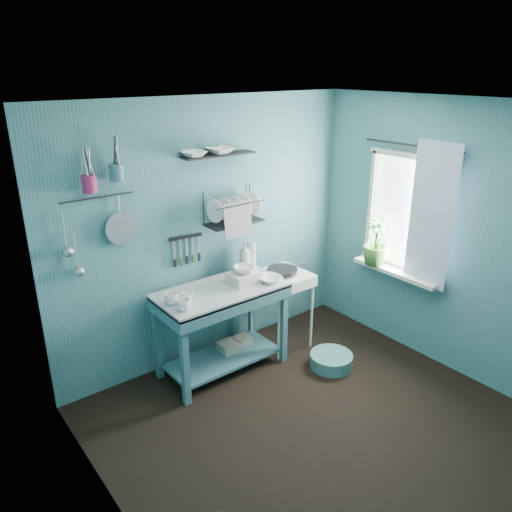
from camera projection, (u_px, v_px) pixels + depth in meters
floor at (315, 424)px, 4.06m from camera, size 3.20×3.20×0.00m
ceiling at (332, 105)px, 3.16m from camera, size 3.20×3.20×0.00m
wall_back at (210, 233)px, 4.72m from camera, size 3.20×0.00×3.20m
wall_left at (112, 359)px, 2.70m from camera, size 0.00×3.00×3.00m
wall_right at (448, 240)px, 4.53m from camera, size 0.00×3.00×3.00m
work_counter at (222, 330)px, 4.66m from camera, size 1.22×0.65×0.84m
mug_left at (183, 305)px, 4.10m from camera, size 0.12×0.12×0.10m
mug_mid at (188, 298)px, 4.23m from camera, size 0.14×0.14×0.09m
mug_right at (172, 299)px, 4.20m from camera, size 0.17×0.17×0.10m
wash_tub at (244, 278)px, 4.62m from camera, size 0.28×0.22×0.10m
tub_bowl at (244, 270)px, 4.59m from camera, size 0.20×0.19×0.06m
soap_bottle at (245, 257)px, 4.84m from camera, size 0.11×0.12×0.30m
water_bottle at (252, 255)px, 4.92m from camera, size 0.09×0.09×0.28m
counter_bowl at (270, 279)px, 4.65m from camera, size 0.22×0.22×0.05m
hotplate_stand at (281, 310)px, 5.09m from camera, size 0.55×0.55×0.80m
frying_pan at (282, 270)px, 4.93m from camera, size 0.30×0.30×0.03m
knife_strip at (186, 237)px, 4.53m from camera, size 0.32×0.05×0.03m
dish_rack at (234, 207)px, 4.65m from camera, size 0.57×0.29×0.32m
upper_shelf at (219, 155)px, 4.41m from camera, size 0.71×0.21×0.02m
shelf_bowl_left at (193, 146)px, 4.23m from camera, size 0.22×0.22×0.05m
shelf_bowl_right at (220, 151)px, 4.41m from camera, size 0.25×0.25×0.06m
utensil_cup_magenta at (89, 184)px, 3.79m from camera, size 0.11×0.11×0.13m
utensil_cup_teal at (117, 172)px, 3.90m from camera, size 0.11×0.11×0.13m
colander at (122, 228)px, 4.09m from camera, size 0.28×0.03×0.28m
ladle_outer at (64, 230)px, 3.81m from camera, size 0.01×0.01×0.30m
ladle_inner at (75, 251)px, 3.91m from camera, size 0.01×0.01×0.30m
hook_rail at (97, 198)px, 3.91m from camera, size 0.60×0.01×0.01m
window_glass at (407, 213)px, 4.80m from camera, size 0.00×1.10×1.10m
windowsill at (395, 272)px, 4.96m from camera, size 0.16×0.95×0.04m
curtain at (431, 216)px, 4.52m from camera, size 0.00×1.35×1.35m
curtain_rod at (412, 145)px, 4.54m from camera, size 0.02×1.05×0.02m
potted_plant at (376, 242)px, 5.02m from camera, size 0.28×0.28×0.47m
storage_tin_large at (228, 353)px, 4.87m from camera, size 0.18×0.18×0.22m
storage_tin_small at (243, 346)px, 5.01m from camera, size 0.15×0.15×0.20m
floor_basin at (331, 360)px, 4.82m from camera, size 0.41×0.41×0.13m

